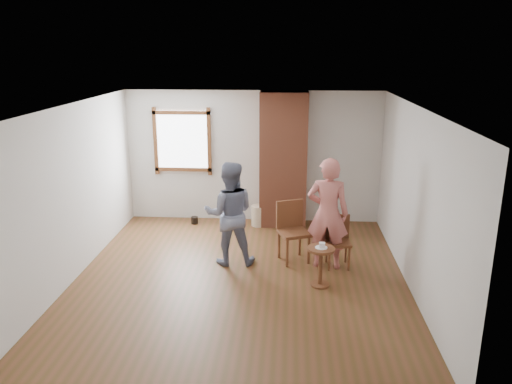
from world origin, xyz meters
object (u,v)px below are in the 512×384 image
(side_table, at_px, (321,260))
(person_pink, at_px, (328,213))
(dining_chair_right, at_px, (338,238))
(man, at_px, (230,214))
(dining_chair_left, at_px, (292,228))
(stoneware_crock, at_px, (259,215))

(side_table, xyz_separation_m, person_pink, (0.13, 0.69, 0.49))
(person_pink, bearing_deg, dining_chair_right, -150.27)
(dining_chair_right, relative_size, person_pink, 0.46)
(man, relative_size, person_pink, 0.94)
(dining_chair_left, bearing_deg, dining_chair_right, -35.64)
(dining_chair_left, height_order, man, man)
(stoneware_crock, height_order, man, man)
(stoneware_crock, distance_m, person_pink, 2.29)
(stoneware_crock, xyz_separation_m, person_pink, (1.19, -1.84, 0.69))
(dining_chair_right, bearing_deg, man, 177.89)
(dining_chair_right, bearing_deg, dining_chair_left, 163.10)
(stoneware_crock, relative_size, person_pink, 0.23)
(stoneware_crock, distance_m, dining_chair_left, 1.75)
(stoneware_crock, bearing_deg, man, -101.39)
(stoneware_crock, distance_m, dining_chair_right, 2.25)
(stoneware_crock, relative_size, dining_chair_right, 0.49)
(side_table, bearing_deg, dining_chair_left, 113.96)
(stoneware_crock, height_order, dining_chair_right, dining_chair_right)
(stoneware_crock, xyz_separation_m, side_table, (1.06, -2.53, 0.20))
(side_table, bearing_deg, dining_chair_right, 67.74)
(man, bearing_deg, person_pink, 172.60)
(man, bearing_deg, dining_chair_left, -174.16)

